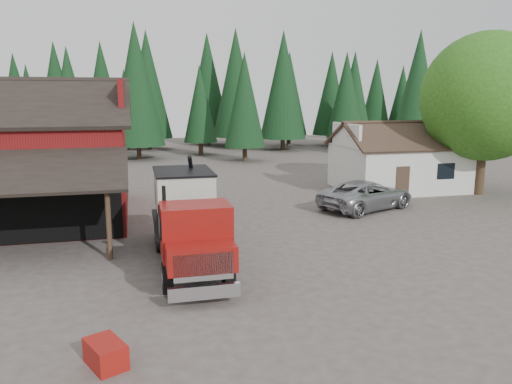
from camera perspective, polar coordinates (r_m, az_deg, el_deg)
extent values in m
plane|color=#4C413C|center=(18.92, 0.85, -8.34)|extent=(120.00, 120.00, 0.00)
cube|color=maroon|center=(28.27, -26.94, 2.12)|extent=(12.00, 10.00, 5.00)
cube|color=black|center=(30.46, -26.47, 9.33)|extent=(12.80, 5.53, 2.35)
cube|color=maroon|center=(27.28, -15.05, 10.04)|extent=(0.25, 7.00, 2.00)
cylinder|color=#382619|center=(19.99, -16.48, -3.55)|extent=(0.20, 0.20, 2.80)
cube|color=silver|center=(35.31, 16.10, 2.76)|extent=(8.00, 6.00, 3.00)
cube|color=#38281E|center=(33.80, 17.57, 6.17)|extent=(8.60, 3.42, 1.80)
cube|color=#38281E|center=(36.39, 15.11, 6.60)|extent=(8.60, 3.42, 1.80)
cube|color=silver|center=(33.26, 10.28, 6.44)|extent=(0.20, 4.20, 1.50)
cube|color=silver|center=(37.25, 21.66, 6.30)|extent=(0.20, 4.20, 1.50)
cube|color=#38281E|center=(32.06, 16.40, 1.05)|extent=(0.90, 0.06, 2.00)
cube|color=black|center=(33.57, 20.89, 2.24)|extent=(1.20, 0.06, 1.00)
cylinder|color=#382619|center=(35.07, 24.24, 2.34)|extent=(0.60, 0.60, 3.20)
sphere|color=#225613|center=(34.76, 24.83, 9.85)|extent=(8.00, 8.00, 8.00)
sphere|color=#225613|center=(34.70, 22.28, 8.05)|extent=(4.40, 4.40, 4.40)
sphere|color=#225613|center=(34.79, 26.84, 8.20)|extent=(4.80, 4.80, 4.80)
cylinder|color=#382619|center=(48.74, -1.29, 4.48)|extent=(0.44, 0.44, 1.60)
cone|color=black|center=(48.44, -1.31, 10.49)|extent=(3.96, 3.96, 9.00)
cylinder|color=#382619|center=(51.06, 17.61, 4.27)|extent=(0.44, 0.44, 1.60)
cone|color=black|center=(50.78, 18.01, 11.12)|extent=(4.84, 4.84, 11.00)
cylinder|color=#382619|center=(51.56, -13.22, 4.55)|extent=(0.44, 0.44, 1.60)
cone|color=black|center=(51.29, -13.55, 11.89)|extent=(5.28, 5.28, 12.00)
cylinder|color=black|center=(16.42, -10.08, -9.65)|extent=(0.33, 1.03, 1.03)
cylinder|color=black|center=(16.63, -3.20, -9.21)|extent=(0.33, 1.03, 1.03)
cylinder|color=black|center=(20.70, -10.91, -5.34)|extent=(0.33, 1.03, 1.03)
cylinder|color=black|center=(20.87, -5.48, -5.05)|extent=(0.33, 1.03, 1.03)
cylinder|color=black|center=(21.96, -11.09, -4.40)|extent=(0.33, 1.03, 1.03)
cylinder|color=black|center=(22.13, -5.97, -4.14)|extent=(0.33, 1.03, 1.03)
cube|color=black|center=(19.22, -7.77, -5.33)|extent=(1.06, 8.08, 0.38)
cube|color=silver|center=(15.15, -5.91, -11.32)|extent=(2.16, 0.18, 0.42)
cube|color=silver|center=(14.97, -6.02, -8.52)|extent=(1.78, 0.10, 0.85)
cube|color=maroon|center=(15.46, -6.32, -7.35)|extent=(2.12, 1.23, 0.80)
cube|color=maroon|center=(16.47, -6.91, -4.34)|extent=(2.26, 1.60, 1.74)
cube|color=black|center=(15.68, -6.60, -4.05)|extent=(1.97, 0.08, 0.85)
cylinder|color=black|center=(17.09, -10.42, -2.10)|extent=(0.13, 0.13, 1.69)
cube|color=black|center=(17.38, -7.28, -3.69)|extent=(2.30, 0.12, 1.50)
cube|color=black|center=(20.42, -8.18, -3.64)|extent=(2.41, 5.45, 0.15)
cube|color=beige|center=(20.12, -8.29, 0.19)|extent=(2.17, 3.11, 1.50)
cone|color=beige|center=(20.31, -8.21, -2.41)|extent=(2.07, 2.07, 0.66)
cube|color=black|center=(19.99, -8.35, 2.36)|extent=(2.26, 3.20, 0.08)
cylinder|color=black|center=(21.48, -7.12, 0.64)|extent=(0.71, 2.05, 2.87)
cube|color=maroon|center=(22.50, -10.19, -1.66)|extent=(0.57, 0.75, 0.42)
cylinder|color=silver|center=(17.52, -3.53, -7.19)|extent=(0.53, 0.94, 0.53)
imported|color=#9FA1A6|center=(28.53, 12.51, -0.32)|extent=(6.42, 4.77, 1.62)
cube|color=maroon|center=(12.76, -16.81, -17.28)|extent=(1.10, 1.29, 0.60)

